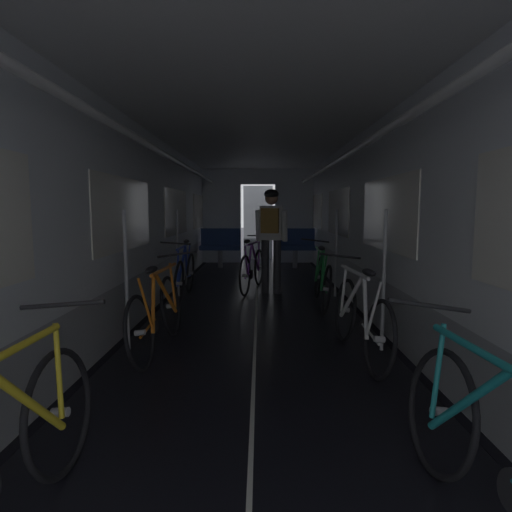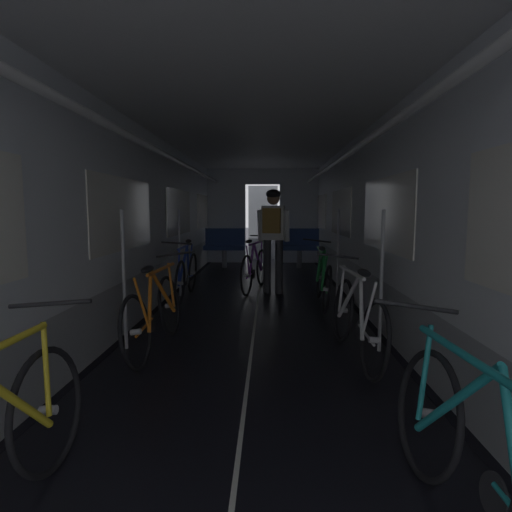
{
  "view_description": "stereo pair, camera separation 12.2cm",
  "coord_description": "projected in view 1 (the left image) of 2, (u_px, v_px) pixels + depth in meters",
  "views": [
    {
      "loc": [
        0.05,
        -1.96,
        1.4
      ],
      "look_at": [
        0.0,
        3.54,
        0.79
      ],
      "focal_mm": 29.34,
      "sensor_mm": 36.0,
      "label": 1
    },
    {
      "loc": [
        0.17,
        -1.96,
        1.4
      ],
      "look_at": [
        0.0,
        3.54,
        0.79
      ],
      "focal_mm": 29.34,
      "sensor_mm": 36.0,
      "label": 2
    }
  ],
  "objects": [
    {
      "name": "ground_plane",
      "position": [
        250.0,
        488.0,
        2.11
      ],
      "size": [
        60.0,
        60.0,
        0.0
      ],
      "primitive_type": "plane",
      "color": "black"
    },
    {
      "name": "train_car_shell",
      "position": [
        256.0,
        187.0,
        5.5
      ],
      "size": [
        3.14,
        12.34,
        2.57
      ],
      "color": "black",
      "rests_on": "ground"
    },
    {
      "name": "bench_seat_far_left",
      "position": [
        220.0,
        244.0,
        10.08
      ],
      "size": [
        0.98,
        0.51,
        0.95
      ],
      "color": "gray",
      "rests_on": "ground"
    },
    {
      "name": "bench_seat_far_right",
      "position": [
        295.0,
        244.0,
        10.06
      ],
      "size": [
        0.98,
        0.51,
        0.95
      ],
      "color": "gray",
      "rests_on": "ground"
    },
    {
      "name": "bicycle_green",
      "position": [
        322.0,
        279.0,
        6.11
      ],
      "size": [
        0.44,
        1.69,
        0.95
      ],
      "color": "black",
      "rests_on": "ground"
    },
    {
      "name": "bicycle_white",
      "position": [
        360.0,
        318.0,
        3.94
      ],
      "size": [
        0.45,
        1.69,
        0.95
      ],
      "color": "black",
      "rests_on": "ground"
    },
    {
      "name": "bicycle_orange",
      "position": [
        158.0,
        313.0,
        4.13
      ],
      "size": [
        0.44,
        1.69,
        0.96
      ],
      "color": "black",
      "rests_on": "ground"
    },
    {
      "name": "bicycle_blue",
      "position": [
        185.0,
        275.0,
        6.54
      ],
      "size": [
        0.44,
        1.69,
        0.95
      ],
      "color": "black",
      "rests_on": "ground"
    },
    {
      "name": "bicycle_teal",
      "position": [
        502.0,
        461.0,
        1.7
      ],
      "size": [
        0.47,
        1.7,
        0.96
      ],
      "color": "black",
      "rests_on": "ground"
    },
    {
      "name": "person_cyclist_aisle",
      "position": [
        271.0,
        229.0,
        6.89
      ],
      "size": [
        0.55,
        0.43,
        1.73
      ],
      "color": "#2D2D33",
      "rests_on": "ground"
    },
    {
      "name": "bicycle_purple_in_aisle",
      "position": [
        252.0,
        268.0,
        7.24
      ],
      "size": [
        0.54,
        1.66,
        0.93
      ],
      "color": "black",
      "rests_on": "ground"
    }
  ]
}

